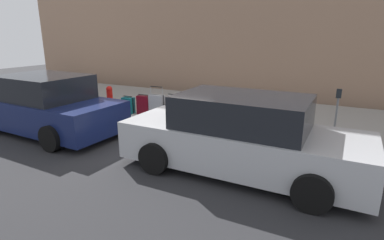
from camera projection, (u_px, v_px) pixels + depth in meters
ground_plane at (159, 128)px, 9.04m from camera, size 40.00×40.00×0.00m
sidewalk_curb at (197, 108)px, 11.16m from camera, size 18.00×5.00×0.14m
suitcase_silver_0 at (276, 121)px, 8.03m from camera, size 0.41×0.27×1.01m
suitcase_maroon_1 at (257, 121)px, 8.35m from camera, size 0.43×0.20×0.81m
suitcase_teal_2 at (237, 116)px, 8.44m from camera, size 0.36×0.20×0.98m
suitcase_olive_3 at (222, 115)px, 8.76m from camera, size 0.39×0.24×0.66m
suitcase_navy_4 at (205, 112)px, 8.89m from camera, size 0.35×0.20×0.97m
suitcase_red_5 at (190, 111)px, 9.17m from camera, size 0.46×0.21×0.85m
suitcase_black_6 at (174, 111)px, 9.43m from camera, size 0.42×0.19×0.80m
suitcase_silver_7 at (157, 106)px, 9.62m from camera, size 0.49×0.24×1.00m
suitcase_maroon_8 at (144, 105)px, 10.00m from camera, size 0.46×0.21×0.67m
suitcase_teal_9 at (128, 105)px, 10.16m from camera, size 0.40×0.26×0.59m
fire_hydrant at (110, 98)px, 10.52m from camera, size 0.39×0.21×0.84m
bollard_post at (94, 100)px, 10.68m from camera, size 0.15×0.15×0.66m
parking_meter at (337, 107)px, 7.51m from camera, size 0.12×0.09×1.27m
parked_car_silver_0 at (241, 137)px, 6.03m from camera, size 4.78×2.01×1.57m
parked_car_navy_1 at (46, 106)px, 8.53m from camera, size 4.57×2.23×1.62m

